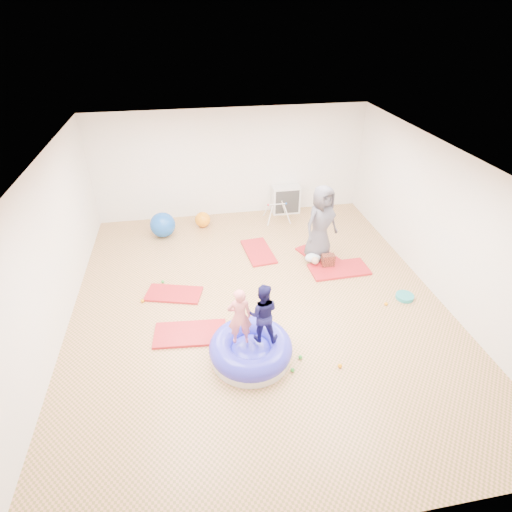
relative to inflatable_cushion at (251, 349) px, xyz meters
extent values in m
cube|color=tan|center=(0.38, 1.33, -0.17)|extent=(7.00, 8.00, 0.01)
cube|color=silver|center=(0.38, 1.33, 2.63)|extent=(7.00, 8.00, 0.01)
cube|color=white|center=(0.38, 5.33, 1.23)|extent=(7.00, 0.01, 2.80)
cube|color=white|center=(0.38, -2.67, 1.23)|extent=(7.00, 0.01, 2.80)
cube|color=white|center=(-3.12, 1.33, 1.23)|extent=(0.01, 8.00, 2.80)
cube|color=white|center=(3.88, 1.33, 1.23)|extent=(0.01, 8.00, 2.80)
cube|color=#A7131D|center=(-0.96, 0.69, -0.14)|extent=(1.30, 0.73, 0.05)
cube|color=#A7131D|center=(-1.24, 1.89, -0.14)|extent=(1.19, 0.81, 0.05)
cube|color=#A7131D|center=(0.71, 3.16, -0.14)|extent=(0.69, 1.21, 0.05)
cube|color=#A7131D|center=(2.30, 2.13, -0.14)|extent=(1.28, 0.67, 0.05)
cube|color=#A7131D|center=(2.06, 2.71, -0.14)|extent=(0.97, 1.28, 0.05)
cylinder|color=silver|center=(0.00, 0.00, -0.09)|extent=(1.31, 1.31, 0.15)
torus|color=#3231D2|center=(0.00, 0.00, 0.05)|extent=(1.35, 1.35, 0.36)
ellipsoid|color=#3231D2|center=(0.00, 0.00, -0.04)|extent=(0.72, 0.72, 0.32)
imported|color=#F5787E|center=(-0.16, 0.04, 0.74)|extent=(0.39, 0.26, 1.03)
imported|color=#15144C|center=(0.20, 0.05, 0.75)|extent=(0.58, 0.50, 1.04)
imported|color=#4B4954|center=(1.99, 2.70, 0.73)|extent=(0.98, 0.83, 1.70)
ellipsoid|color=silver|center=(1.81, 2.50, -0.02)|extent=(0.36, 0.23, 0.20)
sphere|color=tan|center=(1.81, 2.34, 0.01)|extent=(0.17, 0.17, 0.17)
sphere|color=green|center=(0.60, -0.42, -0.13)|extent=(0.07, 0.07, 0.07)
sphere|color=orange|center=(-1.84, 1.76, -0.13)|extent=(0.07, 0.07, 0.07)
sphere|color=orange|center=(2.77, 0.84, -0.13)|extent=(0.07, 0.07, 0.07)
sphere|color=orange|center=(1.36, -0.47, -0.13)|extent=(0.07, 0.07, 0.07)
sphere|color=green|center=(-1.46, 2.33, -0.13)|extent=(0.07, 0.07, 0.07)
sphere|color=green|center=(0.79, -0.18, -0.13)|extent=(0.07, 0.07, 0.07)
sphere|color=green|center=(2.18, 3.38, -0.13)|extent=(0.07, 0.07, 0.07)
sphere|color=#144BAA|center=(-1.47, 4.35, 0.14)|extent=(0.62, 0.62, 0.62)
sphere|color=orange|center=(-0.48, 4.67, 0.03)|extent=(0.40, 0.40, 0.40)
cylinder|color=silver|center=(1.25, 4.45, 0.10)|extent=(0.18, 0.19, 0.49)
cylinder|color=silver|center=(1.25, 4.87, 0.10)|extent=(0.18, 0.19, 0.49)
cylinder|color=silver|center=(1.71, 4.45, 0.10)|extent=(0.18, 0.19, 0.49)
cylinder|color=silver|center=(1.71, 4.87, 0.10)|extent=(0.18, 0.19, 0.49)
cylinder|color=silver|center=(1.48, 4.66, 0.31)|extent=(0.48, 0.03, 0.03)
sphere|color=red|center=(1.24, 4.66, 0.31)|extent=(0.06, 0.06, 0.06)
sphere|color=#144BAA|center=(1.71, 4.66, 0.31)|extent=(0.06, 0.06, 0.06)
cube|color=silver|center=(1.82, 5.13, 0.21)|extent=(0.75, 0.36, 0.75)
cube|color=#343434|center=(1.82, 4.95, 0.21)|extent=(0.65, 0.02, 0.65)
cube|color=silver|center=(1.82, 5.07, 0.21)|extent=(0.02, 0.26, 0.66)
cube|color=silver|center=(1.82, 5.07, 0.21)|extent=(0.66, 0.26, 0.02)
cylinder|color=teal|center=(3.23, 0.99, -0.13)|extent=(0.35, 0.35, 0.08)
cube|color=#AB4028|center=(2.09, 2.30, -0.01)|extent=(0.27, 0.17, 0.31)
cylinder|color=orange|center=(-0.23, 0.36, -0.15)|extent=(0.18, 0.18, 0.03)
camera|label=1|loc=(-0.73, -4.58, 4.75)|focal=28.00mm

